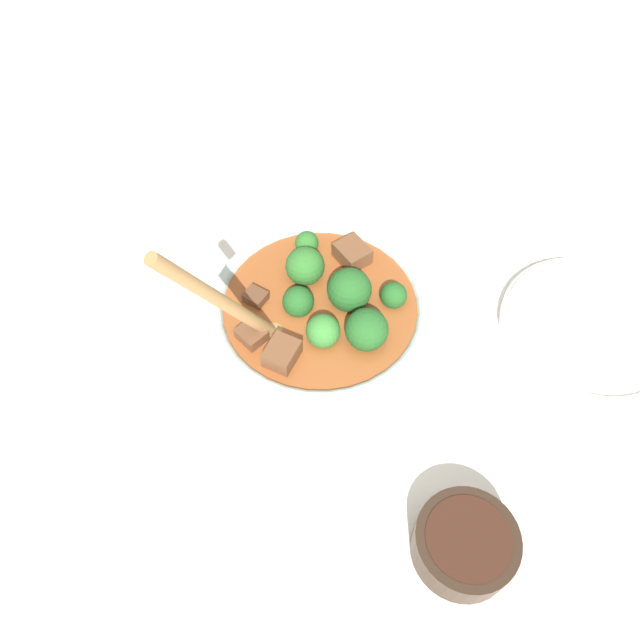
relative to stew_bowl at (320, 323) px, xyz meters
name	(u,v)px	position (x,y,z in m)	size (l,w,h in m)	color
ground_plane	(320,349)	(0.00, 0.00, -0.05)	(4.00, 4.00, 0.00)	silver
stew_bowl	(320,323)	(0.00, 0.00, 0.00)	(0.24, 0.22, 0.24)	#B2C6BC
condiment_bowl	(465,543)	(-0.11, 0.22, -0.03)	(0.09, 0.09, 0.04)	black
empty_plate	(592,331)	(-0.30, 0.00, -0.04)	(0.20, 0.20, 0.02)	white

